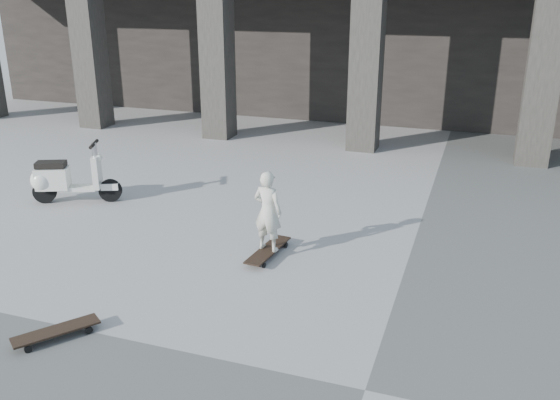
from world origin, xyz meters
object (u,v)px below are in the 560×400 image
(longboard, at_px, (268,251))
(skateboard_spare, at_px, (56,332))
(scooter, at_px, (60,179))
(child, at_px, (268,211))

(longboard, relative_size, skateboard_spare, 1.23)
(skateboard_spare, relative_size, scooter, 0.60)
(child, distance_m, scooter, 4.18)
(longboard, relative_size, scooter, 0.73)
(scooter, bearing_deg, skateboard_spare, -75.68)
(longboard, height_order, child, child)
(longboard, height_order, skateboard_spare, skateboard_spare)
(longboard, distance_m, child, 0.58)
(skateboard_spare, distance_m, scooter, 4.43)
(skateboard_spare, height_order, scooter, scooter)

